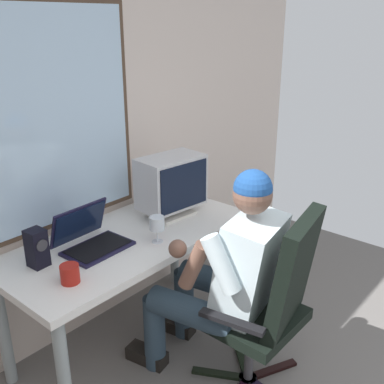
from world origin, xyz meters
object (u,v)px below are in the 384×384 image
at_px(office_chair, 272,299).
at_px(laptop, 89,236).
at_px(wine_glass, 157,225).
at_px(person_seated, 224,273).
at_px(crt_monitor, 171,183).
at_px(desk, 130,250).
at_px(desk_speaker, 37,248).
at_px(coffee_mug, 70,274).

bearing_deg(office_chair, laptop, 115.23).
relative_size(office_chair, wine_glass, 6.88).
relative_size(person_seated, crt_monitor, 2.89).
distance_m(person_seated, laptop, 0.74).
bearing_deg(desk, desk_speaker, 169.55).
relative_size(desk, person_seated, 1.21).
height_order(laptop, desk_speaker, laptop).
relative_size(person_seated, desk_speaker, 6.26).
bearing_deg(desk, crt_monitor, 2.21).
xyz_separation_m(desk, crt_monitor, (0.37, 0.01, 0.31)).
bearing_deg(crt_monitor, laptop, 174.82).
distance_m(office_chair, coffee_mug, 0.99).
xyz_separation_m(office_chair, wine_glass, (-0.15, 0.65, 0.26)).
bearing_deg(wine_glass, coffee_mug, 177.95).
relative_size(laptop, coffee_mug, 3.99).
distance_m(office_chair, wine_glass, 0.71).
relative_size(person_seated, wine_glass, 8.13).
bearing_deg(person_seated, crt_monitor, 69.16).
bearing_deg(person_seated, desk, 105.70).
distance_m(person_seated, coffee_mug, 0.78).
bearing_deg(desk_speaker, wine_glass, -25.35).
bearing_deg(desk, laptop, 162.81).
bearing_deg(office_chair, desk, 103.69).
xyz_separation_m(desk, laptop, (-0.22, 0.07, 0.15)).
relative_size(person_seated, coffee_mug, 13.68).
bearing_deg(person_seated, coffee_mug, 148.73).
bearing_deg(crt_monitor, coffee_mug, -169.12).
relative_size(desk_speaker, coffee_mug, 2.18).
bearing_deg(desk, person_seated, -74.30).
relative_size(laptop, desk_speaker, 1.82).
bearing_deg(crt_monitor, desk_speaker, 174.82).
bearing_deg(crt_monitor, office_chair, -101.49).
distance_m(person_seated, wine_glass, 0.44).
bearing_deg(coffee_mug, desk, 17.01).
distance_m(office_chair, laptop, 1.00).
bearing_deg(office_chair, crt_monitor, 78.51).
height_order(desk, office_chair, office_chair).
bearing_deg(desk_speaker, office_chair, -52.19).
height_order(desk, coffee_mug, coffee_mug).
relative_size(desk, crt_monitor, 3.51).
xyz_separation_m(desk, person_seated, (0.15, -0.55, -0.00)).
xyz_separation_m(person_seated, coffee_mug, (-0.65, 0.40, 0.14)).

